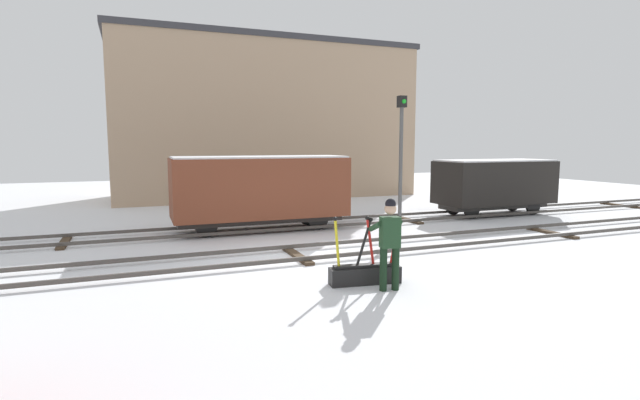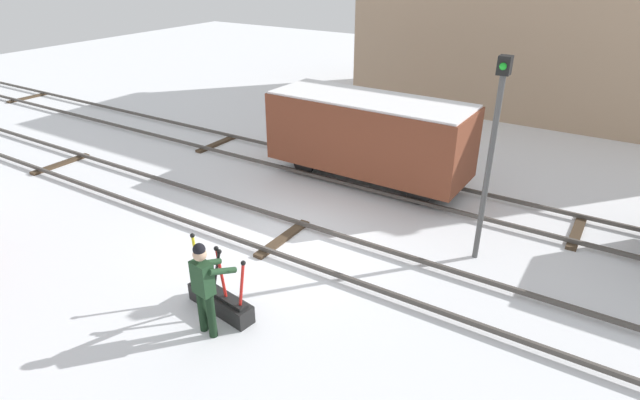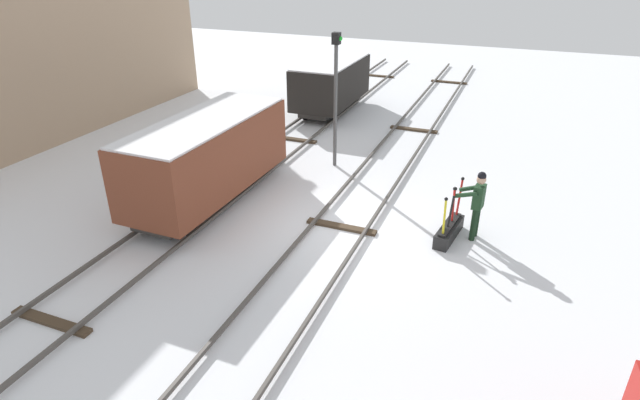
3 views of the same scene
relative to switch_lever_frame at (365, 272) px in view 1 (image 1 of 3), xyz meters
The scene contains 11 objects.
ground_plane 2.84m from the switch_lever_frame, 101.54° to the left, with size 60.00×60.00×0.00m, color white.
track_main_line 2.83m from the switch_lever_frame, 101.54° to the left, with size 44.00×1.94×0.18m.
track_siding_near 6.91m from the switch_lever_frame, 94.69° to the left, with size 44.00×1.94×0.18m.
switch_lever_frame is the anchor object (origin of this frame).
rail_worker 1.02m from the switch_lever_frame, 66.64° to the right, with size 0.61×0.75×1.86m.
signal_post 6.19m from the switch_lever_frame, 51.82° to the left, with size 0.24×0.32×4.44m.
apartment_building 18.46m from the switch_lever_frame, 81.49° to the left, with size 16.50×5.88×8.52m.
freight_car_back_track 11.75m from the switch_lever_frame, 36.05° to the left, with size 4.84×2.10×2.29m.
freight_car_mid_siding 7.01m from the switch_lever_frame, 93.99° to the left, with size 5.82×2.18×2.53m.
perched_bird_roof_left 20.85m from the switch_lever_frame, 79.07° to the left, with size 0.28×0.18×0.13m.
perched_bird_roof_right 18.77m from the switch_lever_frame, 90.49° to the left, with size 0.17×0.28×0.13m.
Camera 1 is at (-3.94, -11.56, 2.93)m, focal length 26.86 mm.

